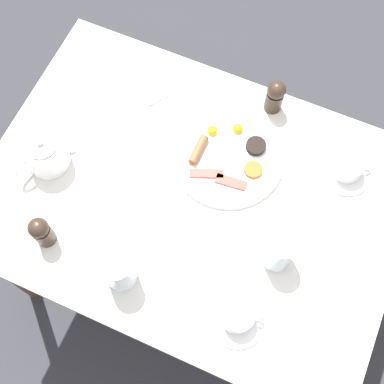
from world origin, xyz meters
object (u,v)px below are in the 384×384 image
at_px(teapot_near, 45,153).
at_px(knife_by_plate, 190,253).
at_px(fork_by_plate, 324,344).
at_px(spoon_for_tea, 332,231).
at_px(salt_grinder, 41,232).
at_px(napkin_folded, 148,85).
at_px(teacup_with_saucer_left, 348,168).
at_px(water_glass_tall, 119,270).
at_px(breakfast_plate, 228,155).
at_px(water_glass_short, 279,250).
at_px(pepper_grinder, 275,96).
at_px(teacup_with_saucer_right, 238,317).

height_order(teapot_near, knife_by_plate, teapot_near).
distance_m(fork_by_plate, knife_by_plate, 0.40).
bearing_deg(spoon_for_tea, salt_grinder, 115.13).
distance_m(teapot_near, napkin_folded, 0.37).
xyz_separation_m(teapot_near, teacup_with_saucer_left, (0.30, -0.76, -0.02)).
height_order(knife_by_plate, spoon_for_tea, same).
height_order(teapot_near, water_glass_tall, water_glass_tall).
bearing_deg(knife_by_plate, teacup_with_saucer_left, -37.92).
xyz_separation_m(water_glass_tall, knife_by_plate, (0.12, -0.13, -0.06)).
bearing_deg(breakfast_plate, salt_grinder, 140.28).
distance_m(teapot_near, water_glass_short, 0.67).
relative_size(teacup_with_saucer_left, water_glass_tall, 1.15).
bearing_deg(knife_by_plate, pepper_grinder, -4.86).
xyz_separation_m(teacup_with_saucer_right, spoon_for_tea, (0.31, -0.14, -0.02)).
xyz_separation_m(teapot_near, pepper_grinder, (0.41, -0.50, 0.01)).
relative_size(teapot_near, salt_grinder, 1.68).
relative_size(teacup_with_saucer_right, knife_by_plate, 0.72).
bearing_deg(water_glass_tall, napkin_folded, 18.68).
bearing_deg(teacup_with_saucer_right, napkin_folded, 43.19).
distance_m(pepper_grinder, salt_grinder, 0.73).
height_order(teacup_with_saucer_right, salt_grinder, salt_grinder).
height_order(teapot_near, teacup_with_saucer_left, teapot_near).
height_order(breakfast_plate, spoon_for_tea, breakfast_plate).
bearing_deg(fork_by_plate, pepper_grinder, 31.27).
relative_size(breakfast_plate, teapot_near, 1.63).
distance_m(teapot_near, fork_by_plate, 0.87).
distance_m(water_glass_short, knife_by_plate, 0.23).
bearing_deg(teapot_near, breakfast_plate, -41.95).
height_order(teacup_with_saucer_left, teacup_with_saucer_right, same).
bearing_deg(salt_grinder, water_glass_tall, -93.08).
bearing_deg(napkin_folded, pepper_grinder, -77.74).
bearing_deg(salt_grinder, breakfast_plate, -39.72).
relative_size(teacup_with_saucer_right, water_glass_tall, 1.15).
bearing_deg(fork_by_plate, teapot_near, 79.28).
bearing_deg(teapot_near, water_glass_short, -67.98).
distance_m(water_glass_short, fork_by_plate, 0.25).
bearing_deg(fork_by_plate, water_glass_tall, 95.32).
relative_size(water_glass_tall, spoon_for_tea, 0.77).
distance_m(water_glass_tall, pepper_grinder, 0.64).
height_order(teacup_with_saucer_right, fork_by_plate, teacup_with_saucer_right).
bearing_deg(knife_by_plate, salt_grinder, 107.53).
bearing_deg(water_glass_short, water_glass_tall, 121.00).
xyz_separation_m(teacup_with_saucer_left, fork_by_plate, (-0.46, -0.09, -0.02)).
xyz_separation_m(breakfast_plate, teacup_with_saucer_right, (-0.40, -0.19, 0.02)).
relative_size(pepper_grinder, fork_by_plate, 0.68).
height_order(breakfast_plate, napkin_folded, breakfast_plate).
bearing_deg(water_glass_short, spoon_for_tea, -42.00).
distance_m(breakfast_plate, fork_by_plate, 0.55).
relative_size(breakfast_plate, water_glass_tall, 2.45).
height_order(water_glass_short, knife_by_plate, water_glass_short).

